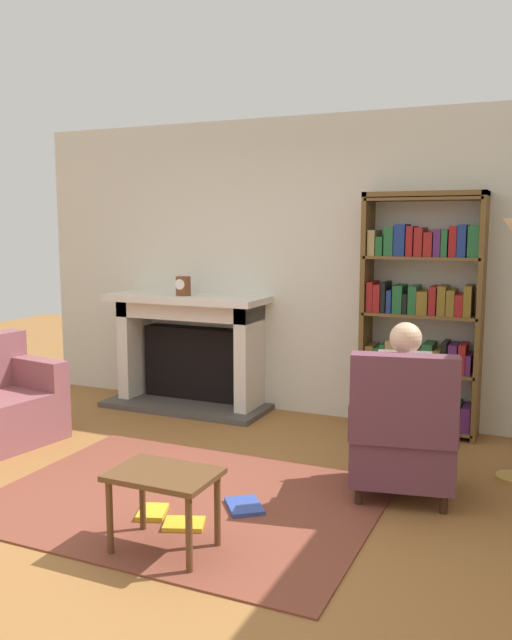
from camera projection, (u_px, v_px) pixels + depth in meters
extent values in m
plane|color=#966332|center=(159.00, 519.00, 3.97)|extent=(14.00, 14.00, 0.00)
cube|color=silver|center=(306.00, 268.00, 6.08)|extent=(5.60, 0.10, 2.70)
cube|color=brown|center=(184.00, 499.00, 4.24)|extent=(2.40, 1.80, 0.01)
cube|color=#4C4742|center=(186.00, 406.00, 6.37)|extent=(1.58, 0.64, 0.05)
cube|color=black|center=(196.00, 363.00, 6.51)|extent=(1.06, 0.20, 0.70)
cube|color=silver|center=(135.00, 349.00, 6.64)|extent=(0.12, 0.44, 1.02)
cube|color=silver|center=(250.00, 359.00, 6.14)|extent=(0.12, 0.44, 1.02)
cube|color=silver|center=(190.00, 309.00, 6.33)|extent=(1.38, 0.44, 0.16)
cube|color=silver|center=(186.00, 299.00, 6.26)|extent=(1.54, 0.56, 0.06)
cylinder|color=brown|center=(183.00, 286.00, 6.23)|extent=(0.14, 0.14, 0.18)
cylinder|color=white|center=(180.00, 284.00, 6.17)|extent=(0.10, 0.01, 0.10)
cube|color=brown|center=(366.00, 312.00, 5.69)|extent=(0.04, 0.32, 2.01)
cube|color=brown|center=(480.00, 318.00, 5.32)|extent=(0.04, 0.32, 2.01)
cube|color=brown|center=(425.00, 194.00, 5.36)|extent=(0.97, 0.32, 0.04)
cube|color=brown|center=(417.00, 425.00, 5.64)|extent=(0.93, 0.32, 0.02)
cube|color=#997F4C|center=(369.00, 406.00, 5.78)|extent=(0.04, 0.26, 0.21)
cube|color=black|center=(377.00, 408.00, 5.75)|extent=(0.08, 0.26, 0.20)
cube|color=#997F4C|center=(386.00, 405.00, 5.72)|extent=(0.07, 0.26, 0.26)
cube|color=maroon|center=(395.00, 410.00, 5.69)|extent=(0.08, 0.26, 0.19)
cube|color=#997F4C|center=(404.00, 413.00, 5.66)|extent=(0.05, 0.26, 0.16)
cube|color=#4C1E59|center=(412.00, 412.00, 5.63)|extent=(0.07, 0.26, 0.19)
cube|color=#1E592D|center=(420.00, 412.00, 5.60)|extent=(0.06, 0.26, 0.21)
cube|color=navy|center=(428.00, 410.00, 5.57)|extent=(0.04, 0.26, 0.26)
cube|color=black|center=(435.00, 416.00, 5.55)|extent=(0.07, 0.26, 0.17)
cube|color=#1E592D|center=(446.00, 417.00, 5.52)|extent=(0.09, 0.26, 0.17)
cube|color=#1E592D|center=(457.00, 415.00, 5.48)|extent=(0.06, 0.26, 0.22)
cube|color=#4C1E59|center=(467.00, 418.00, 5.45)|extent=(0.08, 0.26, 0.20)
cube|color=brown|center=(419.00, 370.00, 5.57)|extent=(0.93, 0.32, 0.02)
cube|color=brown|center=(372.00, 355.00, 5.71)|extent=(0.07, 0.26, 0.18)
cube|color=#1E592D|center=(379.00, 356.00, 5.68)|extent=(0.05, 0.26, 0.17)
cube|color=#1E592D|center=(385.00, 354.00, 5.66)|extent=(0.04, 0.26, 0.21)
cube|color=#997F4C|center=(393.00, 353.00, 5.63)|extent=(0.08, 0.26, 0.24)
cube|color=#997F4C|center=(401.00, 356.00, 5.61)|extent=(0.05, 0.26, 0.20)
cube|color=navy|center=(409.00, 356.00, 5.58)|extent=(0.07, 0.26, 0.21)
cube|color=brown|center=(418.00, 359.00, 5.55)|extent=(0.07, 0.26, 0.17)
cube|color=#1E592D|center=(429.00, 356.00, 5.51)|extent=(0.08, 0.26, 0.23)
cube|color=brown|center=(438.00, 360.00, 5.48)|extent=(0.05, 0.26, 0.19)
cube|color=black|center=(445.00, 356.00, 5.46)|extent=(0.05, 0.26, 0.25)
cube|color=#4C1E59|center=(454.00, 358.00, 5.43)|extent=(0.07, 0.26, 0.24)
cube|color=maroon|center=(463.00, 358.00, 5.40)|extent=(0.06, 0.26, 0.24)
cube|color=#4C1E59|center=(470.00, 364.00, 5.39)|extent=(0.04, 0.26, 0.16)
cube|color=brown|center=(421.00, 315.00, 5.50)|extent=(0.93, 0.32, 0.02)
cube|color=maroon|center=(373.00, 296.00, 5.64)|extent=(0.05, 0.26, 0.25)
cube|color=maroon|center=(380.00, 298.00, 5.62)|extent=(0.06, 0.26, 0.23)
cube|color=black|center=(386.00, 297.00, 5.59)|extent=(0.04, 0.26, 0.25)
cube|color=navy|center=(392.00, 301.00, 5.58)|extent=(0.04, 0.26, 0.19)
cube|color=#1E592D|center=(400.00, 299.00, 5.55)|extent=(0.08, 0.26, 0.23)
cube|color=black|center=(407.00, 303.00, 5.53)|extent=(0.04, 0.26, 0.16)
cube|color=#1E592D|center=(415.00, 299.00, 5.50)|extent=(0.07, 0.26, 0.23)
cube|color=brown|center=(424.00, 302.00, 5.47)|extent=(0.09, 0.26, 0.19)
cube|color=maroon|center=(434.00, 300.00, 5.43)|extent=(0.06, 0.26, 0.23)
cube|color=brown|center=(443.00, 300.00, 5.41)|extent=(0.06, 0.26, 0.24)
cube|color=brown|center=(452.00, 302.00, 5.38)|extent=(0.06, 0.26, 0.21)
cube|color=maroon|center=(460.00, 305.00, 5.36)|extent=(0.06, 0.26, 0.17)
cube|color=brown|center=(469.00, 301.00, 5.32)|extent=(0.06, 0.26, 0.25)
cube|color=brown|center=(423.00, 258.00, 5.44)|extent=(0.93, 0.32, 0.02)
cube|color=#997F4C|center=(375.00, 243.00, 5.57)|extent=(0.06, 0.26, 0.21)
cube|color=#1E592D|center=(382.00, 246.00, 5.55)|extent=(0.06, 0.26, 0.16)
cube|color=#1E592D|center=(392.00, 241.00, 5.51)|extent=(0.08, 0.26, 0.24)
cube|color=navy|center=(402.00, 240.00, 5.48)|extent=(0.09, 0.26, 0.26)
cube|color=maroon|center=(412.00, 241.00, 5.45)|extent=(0.05, 0.26, 0.24)
cube|color=maroon|center=(421.00, 242.00, 5.42)|extent=(0.07, 0.26, 0.23)
cube|color=maroon|center=(430.00, 244.00, 5.39)|extent=(0.07, 0.26, 0.19)
cube|color=#4C1E59|center=(439.00, 243.00, 5.36)|extent=(0.05, 0.26, 0.22)
cube|color=#1E592D|center=(446.00, 243.00, 5.34)|extent=(0.05, 0.26, 0.22)
cube|color=maroon|center=(455.00, 241.00, 5.31)|extent=(0.06, 0.26, 0.24)
cube|color=navy|center=(463.00, 241.00, 5.28)|extent=(0.07, 0.26, 0.26)
cube|color=#1E592D|center=(475.00, 241.00, 5.25)|extent=(0.09, 0.26, 0.25)
cube|color=brown|center=(425.00, 199.00, 5.37)|extent=(0.93, 0.32, 0.02)
cylinder|color=#331E14|center=(440.00, 475.00, 4.51)|extent=(0.05, 0.05, 0.12)
cylinder|color=#331E14|center=(364.00, 469.00, 4.62)|extent=(0.05, 0.05, 0.12)
cylinder|color=#331E14|center=(444.00, 504.00, 4.04)|extent=(0.05, 0.05, 0.12)
cylinder|color=#331E14|center=(359.00, 496.00, 4.15)|extent=(0.05, 0.05, 0.12)
cube|color=brown|center=(402.00, 454.00, 4.30)|extent=(0.75, 0.71, 0.30)
cube|color=brown|center=(404.00, 400.00, 4.01)|extent=(0.66, 0.28, 0.55)
cube|color=brown|center=(447.00, 418.00, 4.21)|extent=(0.22, 0.55, 0.22)
cube|color=brown|center=(361.00, 413.00, 4.32)|extent=(0.22, 0.55, 0.22)
cube|color=silver|center=(404.00, 396.00, 4.20)|extent=(0.35, 0.26, 0.50)
sphere|color=#D8AD8C|center=(406.00, 338.00, 4.14)|extent=(0.20, 0.20, 0.20)
cube|color=#191E3F|center=(415.00, 418.00, 4.40)|extent=(0.20, 0.42, 0.12)
cube|color=#191E3F|center=(391.00, 417.00, 4.44)|extent=(0.20, 0.42, 0.12)
cylinder|color=#191E3F|center=(414.00, 447.00, 4.62)|extent=(0.10, 0.10, 0.42)
cylinder|color=#191E3F|center=(390.00, 445.00, 4.66)|extent=(0.10, 0.10, 0.42)
cube|color=white|center=(405.00, 369.00, 4.50)|extent=(0.37, 0.18, 0.25)
cube|color=#8A4E53|center=(33.00, 372.00, 5.55)|extent=(0.72, 0.27, 0.24)
cube|color=brown|center=(164.00, 475.00, 3.52)|extent=(0.56, 0.39, 0.03)
cylinder|color=brown|center=(110.00, 518.00, 3.51)|extent=(0.04, 0.04, 0.41)
cylinder|color=brown|center=(189.00, 535.00, 3.32)|extent=(0.04, 0.04, 0.41)
cylinder|color=brown|center=(143.00, 496.00, 3.79)|extent=(0.04, 0.04, 0.41)
cylinder|color=brown|center=(217.00, 511.00, 3.60)|extent=(0.04, 0.04, 0.41)
cube|color=gold|center=(184.00, 524.00, 3.85)|extent=(0.28, 0.24, 0.03)
cube|color=#334CA5|center=(244.00, 506.00, 4.09)|extent=(0.32, 0.33, 0.03)
cube|color=gold|center=(152.00, 512.00, 4.00)|extent=(0.23, 0.26, 0.03)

